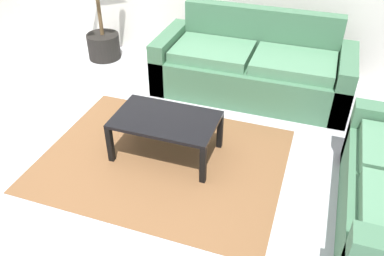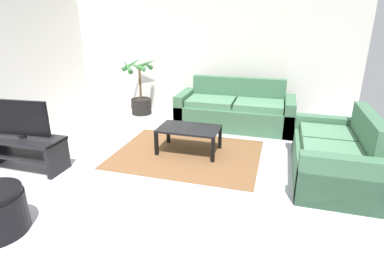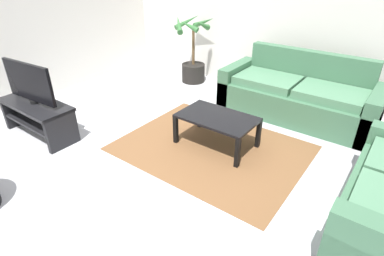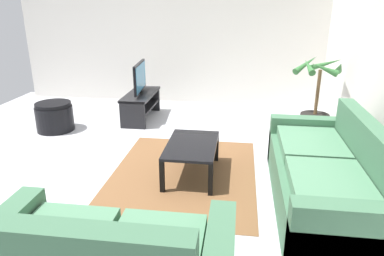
{
  "view_description": "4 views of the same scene",
  "coord_description": "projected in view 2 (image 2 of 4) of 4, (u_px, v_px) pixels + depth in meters",
  "views": [
    {
      "loc": [
        1.43,
        -1.85,
        2.39
      ],
      "look_at": [
        0.53,
        0.76,
        0.44
      ],
      "focal_mm": 37.48,
      "sensor_mm": 36.0,
      "label": 1
    },
    {
      "loc": [
        1.53,
        -3.39,
        1.99
      ],
      "look_at": [
        0.29,
        0.85,
        0.41
      ],
      "focal_mm": 28.78,
      "sensor_mm": 36.0,
      "label": 2
    },
    {
      "loc": [
        1.97,
        -1.96,
        2.07
      ],
      "look_at": [
        0.17,
        0.46,
        0.4
      ],
      "focal_mm": 28.73,
      "sensor_mm": 36.0,
      "label": 3
    },
    {
      "loc": [
        4.03,
        1.4,
        1.97
      ],
      "look_at": [
        0.24,
        0.88,
        0.59
      ],
      "focal_mm": 33.43,
      "sensor_mm": 36.0,
      "label": 4
    }
  ],
  "objects": [
    {
      "name": "wall_back",
      "position": [
        207.0,
        51.0,
        6.39
      ],
      "size": [
        6.0,
        0.06,
        2.7
      ],
      "primitive_type": "cube",
      "color": "silver",
      "rests_on": "ground"
    },
    {
      "name": "potted_palm",
      "position": [
        140.0,
        95.0,
        6.66
      ],
      "size": [
        0.71,
        0.75,
        1.2
      ],
      "color": "black",
      "rests_on": "ground"
    },
    {
      "name": "area_rug",
      "position": [
        187.0,
        154.0,
        4.77
      ],
      "size": [
        2.2,
        1.7,
        0.01
      ],
      "primitive_type": "cube",
      "color": "brown",
      "rests_on": "ground"
    },
    {
      "name": "tv",
      "position": [
        19.0,
        118.0,
        4.09
      ],
      "size": [
        0.86,
        0.12,
        0.52
      ],
      "color": "black",
      "rests_on": "tv_stand"
    },
    {
      "name": "couch_loveseat",
      "position": [
        334.0,
        157.0,
        3.97
      ],
      "size": [
        0.9,
        1.64,
        0.9
      ],
      "color": "#3F6B4C",
      "rests_on": "ground"
    },
    {
      "name": "couch_main",
      "position": [
        235.0,
        111.0,
        5.9
      ],
      "size": [
        2.18,
        0.9,
        0.9
      ],
      "color": "#3F6B4C",
      "rests_on": "ground"
    },
    {
      "name": "ground_plane",
      "position": [
        153.0,
        175.0,
        4.13
      ],
      "size": [
        6.6,
        6.6,
        0.0
      ],
      "primitive_type": "plane",
      "color": "#B2B2B7"
    },
    {
      "name": "coffee_table",
      "position": [
        189.0,
        131.0,
        4.75
      ],
      "size": [
        0.93,
        0.57,
        0.4
      ],
      "color": "black",
      "rests_on": "ground"
    },
    {
      "name": "tv_stand",
      "position": [
        25.0,
        148.0,
        4.23
      ],
      "size": [
        1.1,
        0.45,
        0.46
      ],
      "color": "black",
      "rests_on": "ground"
    }
  ]
}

